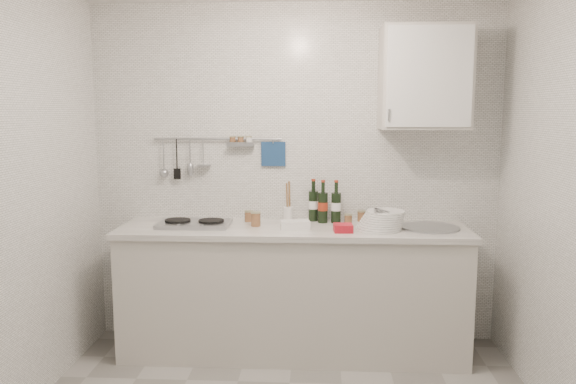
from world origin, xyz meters
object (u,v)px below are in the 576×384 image
Objects in this scene: plate_stack_hob at (195,222)px; utensil_crock at (288,212)px; plate_stack_sink at (382,220)px; wall_cabinet at (425,78)px; wine_bottles at (324,201)px.

plate_stack_hob is 0.99× the size of utensil_crock.
plate_stack_hob is 1.33m from plate_stack_sink.
plate_stack_sink is at bearing -150.01° from wall_cabinet.
plate_stack_hob is (-1.61, -0.07, -1.02)m from wall_cabinet.
wall_cabinet is 1.35m from utensil_crock.
wall_cabinet is 1.11m from wine_bottles.
wine_bottles reaches higher than plate_stack_sink.
wine_bottles reaches higher than utensil_crock.
wall_cabinet reaches higher than plate_stack_sink.
utensil_crock is at bearing 12.34° from plate_stack_hob.
wall_cabinet reaches higher than utensil_crock.
wine_bottles is 1.03× the size of utensil_crock.
plate_stack_sink reaches higher than plate_stack_hob.
plate_stack_hob is at bearing -171.85° from wine_bottles.
plate_stack_hob is at bearing 175.76° from plate_stack_sink.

